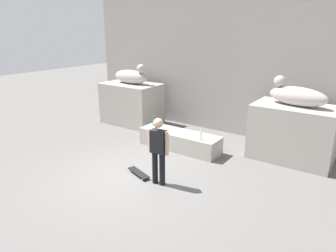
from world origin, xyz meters
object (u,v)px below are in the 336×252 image
statue_reclining_left (131,76)px  bottle_blue (156,125)px  statue_reclining_right (296,95)px  bottle_clear (201,135)px  skater (158,149)px  bottle_green (154,121)px  skateboard (139,173)px

statue_reclining_left → bottle_blue: size_ratio=5.37×
statue_reclining_right → bottle_clear: size_ratio=5.21×
skater → bottle_blue: 2.66m
bottle_green → skateboard: bearing=-61.3°
bottle_green → statue_reclining_left: bearing=149.7°
bottle_green → statue_reclining_right: bearing=15.5°
statue_reclining_left → skateboard: (3.14, -3.35, -1.81)m
skateboard → bottle_clear: size_ratio=2.56×
bottle_blue → bottle_clear: bearing=-2.3°
bottle_blue → bottle_green: bearing=139.7°
bottle_blue → skateboard: bearing=-64.4°
skater → bottle_blue: skater is taller
bottle_clear → bottle_blue: 1.69m
skateboard → bottle_clear: bottle_clear is taller
skateboard → bottle_clear: 2.16m
bottle_clear → bottle_blue: (-1.69, 0.07, -0.01)m
bottle_clear → bottle_blue: bearing=177.7°
bottle_green → skater: bearing=-50.0°
statue_reclining_left → bottle_blue: statue_reclining_left is taller
bottle_green → bottle_blue: bearing=-40.3°
statue_reclining_right → skater: (-2.18, -3.41, -0.95)m
skateboard → skater: bearing=-165.8°
skater → statue_reclining_left: bearing=-49.0°
skateboard → bottle_blue: size_ratio=2.71×
bottle_blue → statue_reclining_left: bearing=148.4°
bottle_green → bottle_blue: 0.33m
skater → bottle_green: skater is taller
bottle_green → bottle_blue: (0.25, -0.22, -0.01)m
statue_reclining_left → bottle_clear: bearing=-17.1°
bottle_green → bottle_clear: 1.96m
statue_reclining_right → bottle_green: bearing=24.6°
skater → bottle_clear: size_ratio=5.21×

